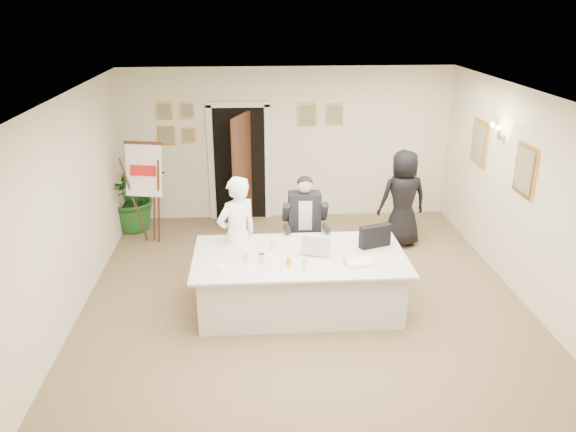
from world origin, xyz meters
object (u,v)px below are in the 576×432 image
(laptop_bag, at_px, (375,236))
(paper_stack, at_px, (360,262))
(conference_table, at_px, (299,281))
(seated_man, at_px, (305,225))
(standing_woman, at_px, (403,199))
(potted_palm, at_px, (133,195))
(standing_man, at_px, (237,236))
(oj_glass, at_px, (289,262))
(steel_jug, at_px, (262,258))
(flip_chart, at_px, (149,198))
(laptop, at_px, (315,242))

(laptop_bag, distance_m, paper_stack, 0.61)
(conference_table, relative_size, seated_man, 1.83)
(laptop_bag, relative_size, paper_stack, 1.31)
(standing_woman, xyz_separation_m, potted_palm, (-4.60, 1.02, -0.18))
(paper_stack, bearing_deg, standing_woman, 63.28)
(seated_man, distance_m, standing_man, 1.15)
(laptop_bag, height_order, oj_glass, laptop_bag)
(conference_table, distance_m, steel_jug, 0.69)
(flip_chart, relative_size, steel_jug, 15.74)
(seated_man, xyz_separation_m, standing_woman, (1.71, 0.89, 0.06))
(standing_woman, bearing_deg, steel_jug, 35.76)
(laptop, distance_m, laptop_bag, 0.84)
(potted_palm, distance_m, steel_jug, 3.87)
(conference_table, distance_m, laptop, 0.57)
(standing_man, xyz_separation_m, laptop_bag, (1.85, -0.31, 0.07))
(laptop_bag, bearing_deg, oj_glass, -174.78)
(potted_palm, xyz_separation_m, oj_glass, (2.55, -3.34, 0.20))
(steel_jug, bearing_deg, standing_woman, 42.12)
(conference_table, height_order, standing_man, standing_man)
(conference_table, xyz_separation_m, seated_man, (0.17, 1.09, 0.36))
(laptop_bag, bearing_deg, standing_man, 150.87)
(laptop_bag, xyz_separation_m, steel_jug, (-1.53, -0.38, -0.10))
(seated_man, distance_m, potted_palm, 3.46)
(conference_table, distance_m, flip_chart, 3.32)
(steel_jug, bearing_deg, paper_stack, -6.14)
(standing_woman, xyz_separation_m, steel_jug, (-2.38, -2.15, 0.01))
(potted_palm, bearing_deg, conference_table, -47.75)
(potted_palm, height_order, oj_glass, potted_palm)
(oj_glass, bearing_deg, seated_man, 76.77)
(laptop_bag, height_order, paper_stack, laptop_bag)
(conference_table, bearing_deg, seated_man, 81.03)
(conference_table, bearing_deg, potted_palm, 132.25)
(laptop, bearing_deg, steel_jug, -141.03)
(laptop, bearing_deg, flip_chart, 156.85)
(flip_chart, xyz_separation_m, paper_stack, (3.05, -2.65, -0.01))
(laptop_bag, distance_m, oj_glass, 1.32)
(potted_palm, bearing_deg, paper_stack, -43.75)
(laptop, xyz_separation_m, oj_glass, (-0.37, -0.43, -0.07))
(laptop, bearing_deg, seated_man, 110.47)
(potted_palm, relative_size, steel_jug, 11.68)
(laptop_bag, xyz_separation_m, oj_glass, (-1.20, -0.55, -0.09))
(conference_table, relative_size, laptop, 7.22)
(potted_palm, height_order, laptop, potted_palm)
(laptop, xyz_separation_m, paper_stack, (0.53, -0.39, -0.12))
(laptop_bag, bearing_deg, potted_palm, 123.81)
(conference_table, height_order, seated_man, seated_man)
(laptop, xyz_separation_m, steel_jug, (-0.70, -0.26, -0.08))
(seated_man, xyz_separation_m, potted_palm, (-2.89, 1.90, -0.12))
(standing_woman, distance_m, potted_palm, 4.71)
(standing_man, bearing_deg, oj_glass, 93.74)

